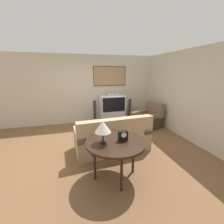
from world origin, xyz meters
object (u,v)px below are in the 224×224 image
speaker_tower_right (130,111)px  couch (112,138)px  table_lamp (103,127)px  console_table (116,144)px  tv (112,109)px  armchair (148,119)px  coffee_table (104,122)px  mantel_clock (123,136)px  speaker_tower_left (95,114)px

speaker_tower_right → couch: bearing=-122.2°
table_lamp → speaker_tower_right: 3.68m
speaker_tower_right → console_table: bearing=-116.1°
tv → armchair: size_ratio=1.10×
armchair → console_table: (-1.99, -2.43, 0.42)m
coffee_table → mantel_clock: 2.36m
armchair → table_lamp: table_lamp is taller
coffee_table → speaker_tower_left: bearing=101.6°
table_lamp → speaker_tower_right: size_ratio=0.42×
tv → couch: bearing=-105.1°
tv → console_table: 3.34m
mantel_clock → tv: bearing=78.2°
speaker_tower_left → speaker_tower_right: 1.45m
armchair → speaker_tower_right: 0.87m
console_table → speaker_tower_right: (1.54, 3.15, -0.25)m
couch → armchair: size_ratio=1.78×
couch → armchair: couch is taller
speaker_tower_right → table_lamp: bearing=-119.4°
tv → table_lamp: (-1.06, -3.25, 0.51)m
tv → coffee_table: bearing=-119.9°
mantel_clock → armchair: bearing=52.7°
console_table → speaker_tower_right: speaker_tower_right is taller
coffee_table → table_lamp: size_ratio=2.53×
couch → speaker_tower_left: 2.09m
tv → speaker_tower_right: size_ratio=1.24×
tv → console_table: bearing=-104.2°
mantel_clock → table_lamp: bearing=179.9°
speaker_tower_left → armchair: bearing=-20.8°
speaker_tower_left → speaker_tower_right: (1.45, 0.00, 0.00)m
coffee_table → console_table: console_table is taller
table_lamp → speaker_tower_left: table_lamp is taller
armchair → console_table: size_ratio=0.98×
couch → speaker_tower_left: bearing=-90.4°
coffee_table → speaker_tower_right: bearing=34.1°
console_table → mantel_clock: size_ratio=5.88×
couch → mantel_clock: mantel_clock is taller
tv → table_lamp: size_ratio=2.91×
speaker_tower_left → coffee_table: bearing=-78.4°
couch → console_table: couch is taller
armchair → speaker_tower_right: speaker_tower_right is taller
couch → table_lamp: 1.40m
tv → speaker_tower_left: bearing=-172.8°
console_table → speaker_tower_left: bearing=88.2°
armchair → table_lamp: bearing=-57.2°
table_lamp → mantel_clock: (0.38, -0.00, -0.21)m
console_table → speaker_tower_left: 3.16m
speaker_tower_right → speaker_tower_left: bearing=180.0°
coffee_table → speaker_tower_left: speaker_tower_left is taller
coffee_table → console_table: 2.33m
coffee_table → speaker_tower_left: (-0.18, 0.86, 0.08)m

